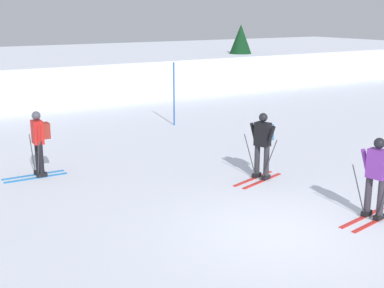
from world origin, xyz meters
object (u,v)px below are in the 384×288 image
trail_marker_pole (174,94)px  conifer_far_left (241,48)px  skier_purple (376,176)px  skier_black (263,142)px  skier_red (39,140)px

trail_marker_pole → conifer_far_left: size_ratio=0.68×
skier_purple → conifer_far_left: size_ratio=0.49×
trail_marker_pole → skier_purple: bearing=-95.5°
skier_purple → trail_marker_pole: (0.96, 10.01, 0.26)m
skier_purple → trail_marker_pole: 10.06m
skier_black → conifer_far_left: size_ratio=0.49×
skier_red → conifer_far_left: 18.11m
skier_black → trail_marker_pole: size_ratio=0.73×
skier_black → trail_marker_pole: bearing=79.5°
skier_red → trail_marker_pole: 7.00m
skier_red → trail_marker_pole: size_ratio=0.73×
skier_purple → skier_red: bearing=128.2°
skier_purple → skier_red: same height
skier_black → conifer_far_left: (9.70, 14.02, 1.21)m
skier_red → trail_marker_pole: bearing=30.9°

